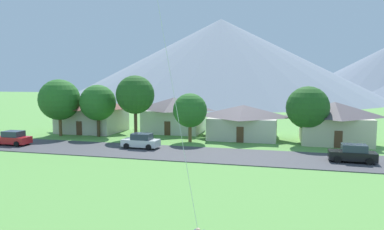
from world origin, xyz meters
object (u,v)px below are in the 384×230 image
(house_right_center, at_px, (174,114))
(tree_near_left, at_px, (308,108))
(house_left_center, at_px, (334,122))
(tree_left_of_center, at_px, (98,103))
(house_leftmost, at_px, (92,113))
(tree_right_of_center, at_px, (59,100))
(parked_car_red_mid_west, at_px, (13,138))
(house_rightmost, at_px, (243,121))
(tree_center, at_px, (190,110))
(parked_car_black_west_end, at_px, (353,154))
(parked_car_white_mid_east, at_px, (141,141))
(tree_near_right, at_px, (135,95))

(house_right_center, bearing_deg, tree_near_left, -17.86)
(house_left_center, height_order, tree_left_of_center, tree_left_of_center)
(house_leftmost, height_order, tree_near_left, tree_near_left)
(tree_right_of_center, relative_size, parked_car_red_mid_west, 1.89)
(house_right_center, xyz_separation_m, house_rightmost, (10.65, -2.80, -0.39))
(tree_center, relative_size, parked_car_black_west_end, 1.45)
(tree_center, relative_size, parked_car_white_mid_east, 1.45)
(house_left_center, xyz_separation_m, tree_center, (-17.61, -3.88, 1.35))
(parked_car_red_mid_west, bearing_deg, tree_right_of_center, 82.31)
(tree_center, bearing_deg, parked_car_red_mid_west, -158.69)
(house_right_center, bearing_deg, parked_car_white_mid_east, -89.31)
(house_left_center, xyz_separation_m, tree_right_of_center, (-36.47, -3.83, 2.44))
(parked_car_white_mid_east, bearing_deg, house_left_center, 23.81)
(house_right_center, height_order, parked_car_black_west_end, house_right_center)
(tree_near_right, height_order, parked_car_white_mid_east, tree_near_right)
(house_leftmost, distance_m, house_rightmost, 22.90)
(house_leftmost, relative_size, parked_car_black_west_end, 2.20)
(house_leftmost, distance_m, tree_right_of_center, 5.80)
(parked_car_white_mid_east, bearing_deg, tree_near_right, 118.18)
(tree_near_left, bearing_deg, parked_car_black_west_end, -67.10)
(house_right_center, height_order, parked_car_white_mid_east, house_right_center)
(house_rightmost, xyz_separation_m, tree_near_left, (7.99, -3.21, 2.21))
(parked_car_black_west_end, bearing_deg, tree_left_of_center, 165.59)
(tree_near_right, height_order, parked_car_red_mid_west, tree_near_right)
(tree_right_of_center, xyz_separation_m, parked_car_black_west_end, (36.67, -7.19, -4.22))
(tree_left_of_center, xyz_separation_m, parked_car_black_west_end, (31.19, -8.01, -3.83))
(tree_left_of_center, bearing_deg, tree_right_of_center, -171.42)
(parked_car_white_mid_east, bearing_deg, parked_car_red_mid_west, -172.69)
(house_rightmost, bearing_deg, parked_car_black_west_end, -45.30)
(tree_center, distance_m, tree_near_right, 8.00)
(tree_near_left, height_order, tree_right_of_center, tree_right_of_center)
(tree_near_left, bearing_deg, house_leftmost, 173.37)
(parked_car_white_mid_east, bearing_deg, tree_right_of_center, 158.26)
(house_left_center, distance_m, parked_car_red_mid_west, 39.34)
(tree_right_of_center, bearing_deg, tree_left_of_center, 8.58)
(tree_left_of_center, distance_m, tree_near_right, 5.76)
(tree_center, distance_m, parked_car_white_mid_east, 7.82)
(tree_near_left, relative_size, tree_near_right, 0.84)
(house_right_center, xyz_separation_m, parked_car_white_mid_east, (0.16, -13.12, -1.85))
(house_right_center, relative_size, parked_car_red_mid_west, 2.14)
(house_rightmost, distance_m, parked_car_red_mid_west, 28.95)
(parked_car_red_mid_west, height_order, parked_car_white_mid_east, same)
(house_leftmost, bearing_deg, tree_right_of_center, -114.36)
(tree_right_of_center, bearing_deg, house_left_center, 5.99)
(house_left_center, xyz_separation_m, parked_car_red_mid_west, (-37.53, -11.66, -1.78))
(house_rightmost, height_order, tree_right_of_center, tree_right_of_center)
(parked_car_red_mid_west, bearing_deg, house_rightmost, 25.25)
(parked_car_black_west_end, bearing_deg, house_right_center, 146.90)
(tree_near_left, distance_m, tree_center, 14.29)
(tree_near_left, relative_size, tree_center, 1.15)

